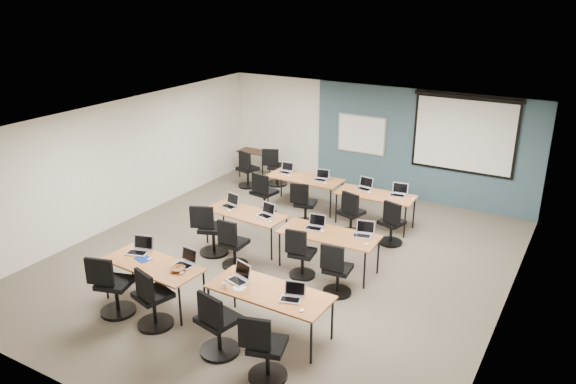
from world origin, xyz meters
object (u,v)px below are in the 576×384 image
Objects in this scene: training_table_back_right at (375,196)px; laptop_0 at (140,249)px; training_table_mid_right at (329,236)px; spare_chair_b at (247,172)px; laptop_5 at (266,213)px; projector_screen at (465,130)px; task_chair_3 at (264,353)px; laptop_1 at (186,261)px; laptop_11 at (399,192)px; task_chair_10 at (351,217)px; task_chair_6 at (301,257)px; task_chair_0 at (113,290)px; laptop_4 at (230,203)px; laptop_6 at (315,225)px; training_table_front_right at (269,293)px; laptop_7 at (364,232)px; task_chair_4 at (211,234)px; training_table_front_left at (153,266)px; laptop_8 at (286,170)px; laptop_9 at (321,177)px; task_chair_7 at (336,274)px; laptop_2 at (240,276)px; training_table_back_left at (305,179)px; spare_chair_a at (275,170)px; task_chair_11 at (391,226)px; task_chair_5 at (233,247)px; task_chair_8 at (263,197)px; task_chair_9 at (304,207)px; laptop_3 at (292,295)px; task_chair_1 at (152,303)px; whiteboard at (361,135)px; task_chair_2 at (217,328)px; utility_table at (254,155)px; laptop_10 at (365,186)px.

training_table_back_right is 5.19m from laptop_0.
spare_chair_b reaches higher than training_table_mid_right.
laptop_5 is (1.00, 2.41, -0.01)m from laptop_0.
task_chair_3 is at bearing -94.88° from projector_screen.
laptop_5 is (0.04, 2.36, -0.00)m from laptop_1.
laptop_0 is 5.57m from laptop_11.
laptop_5 is 0.32× the size of task_chair_10.
task_chair_6 is at bearing -29.64° from spare_chair_b.
spare_chair_b is (-1.51, 6.04, -0.02)m from task_chair_0.
laptop_6 is (1.99, -0.09, -0.00)m from laptop_4.
laptop_11 reaches higher than training_table_back_right.
laptop_6 is (-0.47, 2.36, 0.10)m from training_table_front_right.
projector_screen is 7.16× the size of laptop_7.
task_chair_4 reaches higher than training_table_back_right.
task_chair_3 reaches higher than training_table_front_left.
task_chair_10 reaches higher than training_table_front_right.
projector_screen is at bearing 29.55° from spare_chair_b.
laptop_8 is 0.98m from laptop_9.
laptop_2 is at bearing -128.76° from task_chair_7.
laptop_11 is at bearing 63.06° from laptop_5.
task_chair_6 reaches higher than training_table_front_right.
task_chair_3 reaches higher than training_table_back_left.
spare_chair_a is (-2.99, 1.89, 0.01)m from task_chair_10.
task_chair_6 is 0.85m from task_chair_7.
laptop_2 is at bearing -87.72° from spare_chair_a.
laptop_9 is (0.80, 3.15, 0.36)m from task_chair_4.
laptop_5 is 0.33× the size of task_chair_11.
laptop_0 is 3.92m from laptop_7.
task_chair_5 is at bearing -84.58° from training_table_back_left.
training_table_back_left is 2.89m from laptop_6.
task_chair_3 is at bearing -11.65° from training_table_front_left.
spare_chair_a is at bearing 106.00° from training_table_front_left.
spare_chair_a is (-0.82, 1.88, -0.01)m from task_chair_8.
projector_screen is 7.59m from training_table_front_left.
laptop_5 reaches higher than task_chair_6.
laptop_5 is 1.02m from task_chair_5.
spare_chair_a is (-1.87, 1.89, 0.01)m from task_chair_9.
laptop_9 is at bearing 106.50° from laptop_6.
training_table_front_left is 1.78× the size of task_chair_6.
laptop_3 reaches higher than training_table_back_left.
whiteboard is at bearing 104.31° from task_chair_1.
training_table_front_right is 4.18m from task_chair_9.
task_chair_10 reaches higher than laptop_4.
task_chair_8 reaches higher than laptop_5.
task_chair_9 is at bearing 99.47° from laptop_3.
utility_table is (-3.84, 6.82, 0.21)m from task_chair_2.
training_table_front_right is 0.92m from task_chair_2.
laptop_0 reaches higher than laptop_10.
laptop_11 is at bearing -47.16° from whiteboard.
laptop_9 is (0.40, 0.05, 0.11)m from training_table_back_left.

